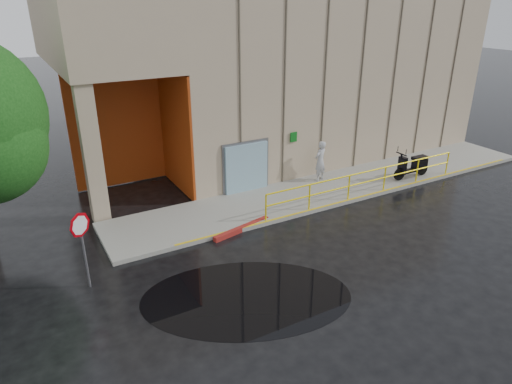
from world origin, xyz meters
TOP-DOWN VIEW (x-y plane):
  - ground at (0.00, 0.00)m, footprint 120.00×120.00m
  - sidewalk at (4.00, 4.50)m, footprint 20.00×3.00m
  - building at (5.10, 10.98)m, footprint 20.00×10.17m
  - guardrail at (4.25, 3.15)m, footprint 9.56×0.06m
  - person at (3.52, 5.34)m, footprint 0.75×0.62m
  - scooter at (7.27, 3.60)m, footprint 1.93×0.67m
  - stop_sign at (-6.81, 2.26)m, footprint 0.58×0.45m
  - red_curb at (-1.50, 3.10)m, footprint 2.38×0.69m
  - puddle at (-3.18, -0.35)m, footprint 6.73×5.63m

SIDE VIEW (x-z plane):
  - ground at x=0.00m, z-range 0.00..0.00m
  - puddle at x=-3.18m, z-range 0.00..0.01m
  - sidewalk at x=4.00m, z-range 0.00..0.15m
  - red_curb at x=-1.50m, z-range 0.00..0.18m
  - guardrail at x=4.25m, z-range 0.16..1.19m
  - scooter at x=7.27m, z-range 0.26..1.74m
  - person at x=3.52m, z-range 0.15..1.92m
  - stop_sign at x=-6.81m, z-range 0.55..2.89m
  - building at x=5.10m, z-range 0.21..8.21m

